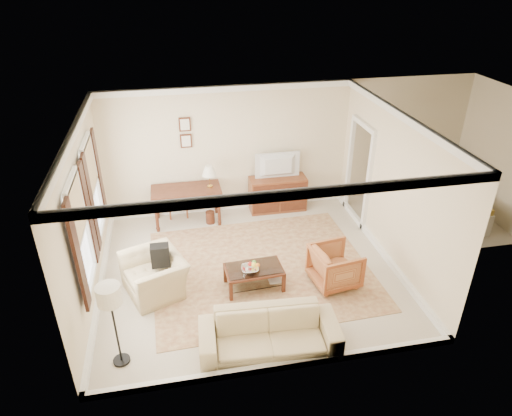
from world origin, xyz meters
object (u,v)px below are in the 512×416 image
object	(u,v)px
sideboard	(278,194)
writing_desk	(186,193)
coffee_table	(254,272)
striped_armchair	(335,265)
club_armchair	(154,269)
sofa	(269,328)
tv	(279,159)

from	to	relation	value
sideboard	writing_desk	bearing A→B (deg)	-174.69
coffee_table	striped_armchair	xyz separation A→B (m)	(1.45, -0.16, 0.08)
striped_armchair	club_armchair	world-z (taller)	club_armchair
coffee_table	sofa	size ratio (longest dim) A/B	0.50
sideboard	tv	bearing A→B (deg)	-90.00
sideboard	sofa	world-z (taller)	sofa
writing_desk	club_armchair	bearing A→B (deg)	-106.94
tv	sideboard	bearing A→B (deg)	-90.00
coffee_table	striped_armchair	world-z (taller)	striped_armchair
sideboard	club_armchair	world-z (taller)	club_armchair
striped_armchair	writing_desk	bearing A→B (deg)	33.76
club_armchair	sofa	size ratio (longest dim) A/B	0.52
sideboard	tv	distance (m)	0.89
coffee_table	club_armchair	distance (m)	1.74
tv	coffee_table	world-z (taller)	tv
club_armchair	sofa	distance (m)	2.40
sideboard	tv	world-z (taller)	tv
striped_armchair	sideboard	bearing A→B (deg)	-1.28
coffee_table	tv	bearing A→B (deg)	68.31
striped_armchair	tv	bearing A→B (deg)	-1.24
writing_desk	sideboard	size ratio (longest dim) A/B	1.15
striped_armchair	club_armchair	size ratio (longest dim) A/B	0.75
striped_armchair	sofa	distance (m)	2.01
club_armchair	tv	bearing A→B (deg)	110.78
sideboard	striped_armchair	bearing A→B (deg)	-82.96
striped_armchair	club_armchair	distance (m)	3.20
writing_desk	coffee_table	distance (m)	2.79
sideboard	coffee_table	bearing A→B (deg)	-111.55
coffee_table	sofa	bearing A→B (deg)	-92.03
writing_desk	sofa	distance (m)	4.18
sideboard	striped_armchair	world-z (taller)	striped_armchair
club_armchair	striped_armchair	bearing A→B (deg)	62.03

